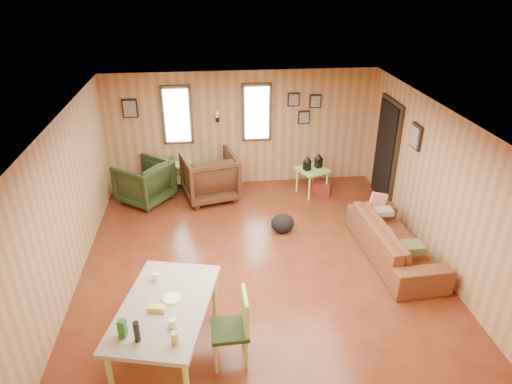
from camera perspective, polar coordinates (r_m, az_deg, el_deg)
room at (r=7.00m, az=1.49°, el=0.74°), size 5.54×6.04×2.44m
sofa at (r=7.57m, az=17.04°, el=-5.14°), size 0.73×2.19×0.85m
recliner_brown at (r=9.10m, az=-5.82°, el=2.22°), size 1.20×1.15×1.03m
recliner_green at (r=9.21m, az=-13.80°, el=1.43°), size 1.19×1.20×0.91m
end_table at (r=9.70m, az=-9.66°, el=2.75°), size 0.63×0.59×0.69m
side_table at (r=9.25m, az=7.09°, el=3.06°), size 0.71×0.71×0.86m
cooler at (r=9.46m, az=8.19°, el=0.49°), size 0.44×0.38×0.26m
backpack at (r=8.03m, az=3.34°, el=-3.96°), size 0.49×0.43×0.35m
sofa_pillows at (r=7.69m, az=16.92°, el=-3.97°), size 0.37×1.55×0.32m
dining_table at (r=5.43m, az=-11.34°, el=-14.34°), size 1.31×1.79×1.06m
dining_chair at (r=5.49m, az=-2.54°, el=-16.20°), size 0.44×0.44×0.96m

